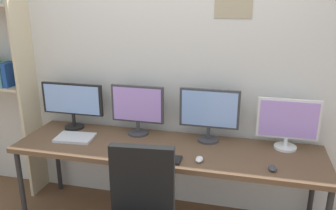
{
  "coord_description": "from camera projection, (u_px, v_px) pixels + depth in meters",
  "views": [
    {
      "loc": [
        0.62,
        -1.9,
        1.94
      ],
      "look_at": [
        0.0,
        0.65,
        1.09
      ],
      "focal_mm": 36.51,
      "sensor_mm": 36.0,
      "label": 1
    }
  ],
  "objects": [
    {
      "name": "wall_back",
      "position": [
        178.0,
        70.0,
        3.03
      ],
      "size": [
        4.94,
        0.11,
        2.6
      ],
      "color": "silver",
      "rests_on": "ground_plane"
    },
    {
      "name": "mouse_left_side",
      "position": [
        199.0,
        159.0,
        2.58
      ],
      "size": [
        0.06,
        0.1,
        0.03
      ],
      "primitive_type": "ellipsoid",
      "color": "silver",
      "rests_on": "desk"
    },
    {
      "name": "desk",
      "position": [
        167.0,
        152.0,
        2.83
      ],
      "size": [
        2.54,
        0.68,
        0.74
      ],
      "color": "brown",
      "rests_on": "ground_plane"
    },
    {
      "name": "monitor_far_left",
      "position": [
        72.0,
        102.0,
        3.15
      ],
      "size": [
        0.59,
        0.18,
        0.43
      ],
      "color": "black",
      "rests_on": "desk"
    },
    {
      "name": "mouse_right_side",
      "position": [
        272.0,
        168.0,
        2.44
      ],
      "size": [
        0.06,
        0.1,
        0.03
      ],
      "primitive_type": "ellipsoid",
      "color": "#38383D",
      "rests_on": "desk"
    },
    {
      "name": "monitor_center_left",
      "position": [
        138.0,
        108.0,
        3.01
      ],
      "size": [
        0.47,
        0.18,
        0.45
      ],
      "color": "#38383D",
      "rests_on": "desk"
    },
    {
      "name": "keyboard_main",
      "position": [
        159.0,
        158.0,
        2.6
      ],
      "size": [
        0.34,
        0.13,
        0.02
      ],
      "primitive_type": "cube",
      "color": "black",
      "rests_on": "desk"
    },
    {
      "name": "laptop_closed",
      "position": [
        75.0,
        138.0,
        2.97
      ],
      "size": [
        0.34,
        0.25,
        0.02
      ],
      "primitive_type": "cube",
      "rotation": [
        0.0,
        0.0,
        0.08
      ],
      "color": "silver",
      "rests_on": "desk"
    },
    {
      "name": "monitor_center_right",
      "position": [
        209.0,
        112.0,
        2.86
      ],
      "size": [
        0.5,
        0.18,
        0.46
      ],
      "color": "#38383D",
      "rests_on": "desk"
    },
    {
      "name": "monitor_far_right",
      "position": [
        288.0,
        122.0,
        2.73
      ],
      "size": [
        0.48,
        0.18,
        0.42
      ],
      "color": "silver",
      "rests_on": "desk"
    }
  ]
}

